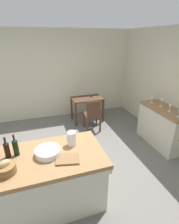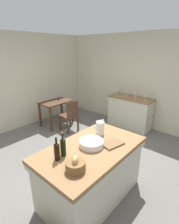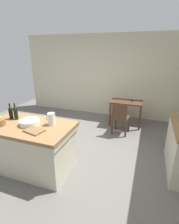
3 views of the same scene
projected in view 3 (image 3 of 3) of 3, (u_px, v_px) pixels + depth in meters
ground_plane at (67, 152)px, 3.71m from camera, size 6.76×6.76×0.00m
wall_back at (101, 76)px, 5.56m from camera, size 5.32×0.12×2.60m
island_table at (31, 145)px, 3.09m from camera, size 1.57×0.92×0.87m
writing_desk at (126, 105)px, 4.87m from camera, size 0.92×0.58×0.78m
wooden_chair at (121, 117)px, 4.36m from camera, size 0.43×0.43×0.88m
pitcher at (52, 119)px, 2.93m from camera, size 0.17×0.13×0.26m
wash_bowl at (30, 122)px, 2.95m from camera, size 0.34×0.34×0.09m
cutting_board at (34, 131)px, 2.72m from camera, size 0.35×0.29×0.02m
wine_bottle_dark at (16, 113)px, 3.16m from camera, size 0.07×0.07×0.33m
wine_bottle_amber at (11, 113)px, 3.19m from camera, size 0.07×0.07×0.31m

